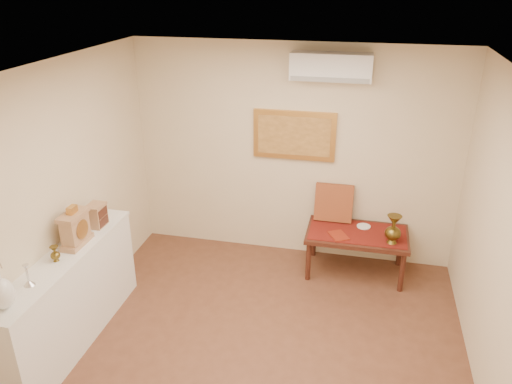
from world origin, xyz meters
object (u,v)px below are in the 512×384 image
(brass_urn_tall, at_px, (394,226))
(mantel_clock, at_px, (75,228))
(wooden_chest, at_px, (97,215))
(display_ledge, at_px, (71,299))
(low_table, at_px, (357,237))

(brass_urn_tall, distance_m, mantel_clock, 3.41)
(mantel_clock, distance_m, wooden_chest, 0.40)
(brass_urn_tall, xyz_separation_m, display_ledge, (-3.07, -1.71, -0.28))
(wooden_chest, bearing_deg, low_table, 25.28)
(display_ledge, relative_size, mantel_clock, 4.93)
(brass_urn_tall, distance_m, display_ledge, 3.53)
(mantel_clock, xyz_separation_m, wooden_chest, (-0.00, 0.40, -0.05))
(brass_urn_tall, bearing_deg, low_table, 157.12)
(mantel_clock, xyz_separation_m, low_table, (2.65, 1.65, -0.67))
(wooden_chest, bearing_deg, display_ledge, -91.76)
(display_ledge, xyz_separation_m, mantel_clock, (0.02, 0.23, 0.66))
(mantel_clock, bearing_deg, wooden_chest, 90.26)
(display_ledge, bearing_deg, wooden_chest, 88.24)
(display_ledge, height_order, wooden_chest, wooden_chest)
(mantel_clock, height_order, low_table, mantel_clock)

